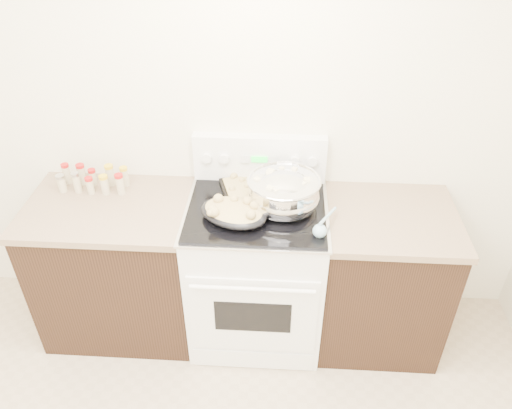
{
  "coord_description": "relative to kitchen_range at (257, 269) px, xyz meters",
  "views": [
    {
      "loc": [
        0.48,
        -0.77,
        2.52
      ],
      "look_at": [
        0.35,
        1.37,
        1.0
      ],
      "focal_mm": 35.0,
      "sensor_mm": 36.0,
      "label": 1
    }
  ],
  "objects": [
    {
      "name": "room_shell",
      "position": [
        -0.35,
        -1.42,
        1.21
      ],
      "size": [
        4.1,
        3.6,
        2.75
      ],
      "color": "white",
      "rests_on": "ground"
    },
    {
      "name": "counter_left",
      "position": [
        -0.83,
        0.01,
        -0.03
      ],
      "size": [
        0.93,
        0.67,
        0.92
      ],
      "color": "black",
      "rests_on": "ground"
    },
    {
      "name": "counter_right",
      "position": [
        0.73,
        0.01,
        -0.03
      ],
      "size": [
        0.73,
        0.67,
        0.92
      ],
      "color": "black",
      "rests_on": "ground"
    },
    {
      "name": "kitchen_range",
      "position": [
        0.0,
        0.0,
        0.0
      ],
      "size": [
        0.78,
        0.73,
        1.22
      ],
      "color": "white",
      "rests_on": "ground"
    },
    {
      "name": "mixing_bowl",
      "position": [
        0.14,
        0.01,
        0.54
      ],
      "size": [
        0.5,
        0.5,
        0.23
      ],
      "color": "silver",
      "rests_on": "kitchen_range"
    },
    {
      "name": "roasting_pan",
      "position": [
        -0.11,
        -0.11,
        0.5
      ],
      "size": [
        0.44,
        0.38,
        0.11
      ],
      "color": "black",
      "rests_on": "kitchen_range"
    },
    {
      "name": "baking_sheet",
      "position": [
        -0.02,
        0.18,
        0.47
      ],
      "size": [
        0.44,
        0.37,
        0.06
      ],
      "color": "black",
      "rests_on": "kitchen_range"
    },
    {
      "name": "wooden_spoon",
      "position": [
        -0.04,
        -0.14,
        0.46
      ],
      "size": [
        0.05,
        0.25,
        0.04
      ],
      "color": "#9A6346",
      "rests_on": "kitchen_range"
    },
    {
      "name": "blue_ladle",
      "position": [
        0.34,
        -0.21,
        0.48
      ],
      "size": [
        0.14,
        0.25,
        0.09
      ],
      "color": "#8DBDD3",
      "rests_on": "kitchen_range"
    },
    {
      "name": "spice_jars",
      "position": [
        -0.95,
        0.16,
        0.49
      ],
      "size": [
        0.39,
        0.14,
        0.13
      ],
      "color": "#BFB28C",
      "rests_on": "counter_left"
    }
  ]
}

